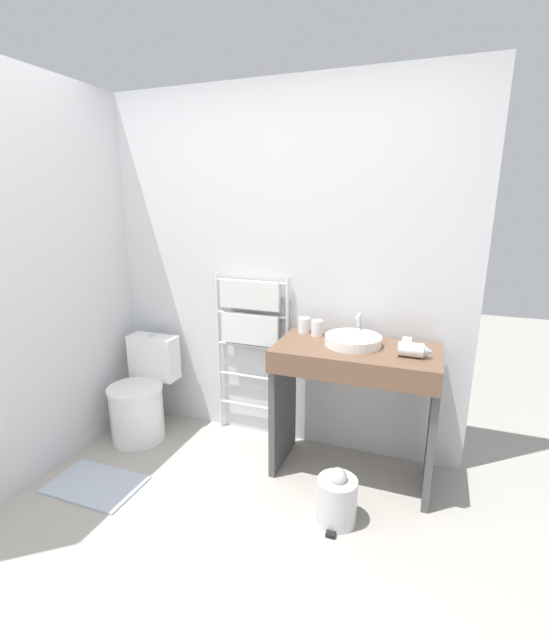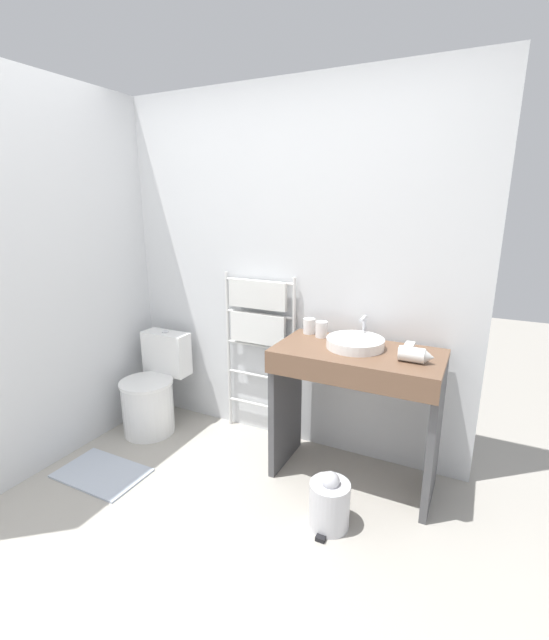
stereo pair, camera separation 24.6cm
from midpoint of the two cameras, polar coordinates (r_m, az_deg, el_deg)
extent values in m
plane|color=#A8A399|center=(2.32, -15.20, -31.76)|extent=(12.00, 12.00, 0.00)
cube|color=silver|center=(2.97, 3.67, 6.26)|extent=(2.62, 0.12, 2.43)
cube|color=silver|center=(3.08, -25.01, 5.17)|extent=(0.12, 2.25, 2.43)
cylinder|color=white|center=(3.37, -14.48, -11.33)|extent=(0.37, 0.37, 0.39)
cylinder|color=white|center=(3.29, -14.72, -8.10)|extent=(0.39, 0.39, 0.02)
cube|color=white|center=(3.40, -12.21, -4.33)|extent=(0.37, 0.15, 0.33)
cylinder|color=silver|center=(3.35, -12.37, -1.57)|extent=(0.05, 0.05, 0.01)
cylinder|color=silver|center=(3.23, -3.97, -4.22)|extent=(0.02, 0.02, 1.21)
cylinder|color=silver|center=(3.01, 4.89, -5.74)|extent=(0.02, 0.02, 1.21)
cylinder|color=silver|center=(3.26, 0.29, -11.34)|extent=(0.53, 0.02, 0.02)
cylinder|color=silver|center=(3.16, 0.29, -7.53)|extent=(0.53, 0.02, 0.02)
cylinder|color=silver|center=(3.08, 0.30, -3.49)|extent=(0.53, 0.02, 0.02)
cylinder|color=silver|center=(3.01, 0.31, 0.75)|extent=(0.53, 0.02, 0.02)
cylinder|color=silver|center=(2.96, 0.31, 5.16)|extent=(0.53, 0.02, 0.02)
cube|color=silver|center=(2.95, 0.07, 3.38)|extent=(0.44, 0.04, 0.20)
cube|color=white|center=(3.01, 0.07, -1.19)|extent=(0.43, 0.04, 0.22)
cube|color=brown|center=(2.55, 13.82, -4.33)|extent=(0.96, 0.51, 0.03)
cube|color=brown|center=(2.36, 12.36, -7.69)|extent=(0.96, 0.02, 0.10)
cube|color=#4C4C4F|center=(2.85, 4.04, -11.20)|extent=(0.04, 0.43, 0.82)
cube|color=#4C4C4F|center=(2.68, 23.12, -14.29)|extent=(0.04, 0.43, 0.82)
cylinder|color=white|center=(2.58, 13.41, -3.04)|extent=(0.34, 0.34, 0.06)
cylinder|color=silver|center=(2.57, 13.44, -2.51)|extent=(0.28, 0.28, 0.01)
cylinder|color=silver|center=(2.74, 14.40, -0.98)|extent=(0.02, 0.02, 0.15)
cylinder|color=silver|center=(2.68, 14.27, 0.07)|extent=(0.02, 0.09, 0.02)
cylinder|color=white|center=(2.80, 7.17, -0.83)|extent=(0.08, 0.08, 0.10)
cylinder|color=white|center=(2.73, 8.84, -1.27)|extent=(0.08, 0.08, 0.10)
cylinder|color=white|center=(2.44, 20.63, -4.38)|extent=(0.14, 0.08, 0.08)
cone|color=silver|center=(2.43, 22.76, -4.64)|extent=(0.05, 0.07, 0.07)
cube|color=white|center=(2.53, 20.20, -3.65)|extent=(0.05, 0.10, 0.06)
cylinder|color=silver|center=(2.51, 10.37, -23.15)|extent=(0.22, 0.22, 0.26)
sphere|color=silver|center=(2.42, 10.55, -20.40)|extent=(0.10, 0.10, 0.10)
cube|color=black|center=(2.50, 9.33, -26.91)|extent=(0.05, 0.04, 0.02)
cube|color=#B2BCCC|center=(3.07, -19.83, -18.71)|extent=(0.56, 0.36, 0.01)
camera|label=1|loc=(0.12, -87.14, 0.79)|focal=24.00mm
camera|label=2|loc=(0.12, 92.86, -0.79)|focal=24.00mm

